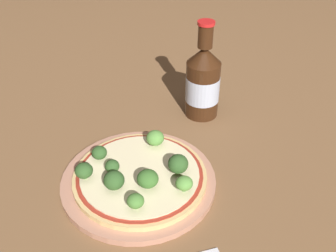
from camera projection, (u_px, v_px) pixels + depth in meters
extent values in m
plane|color=brown|center=(154.00, 182.00, 0.69)|extent=(3.00, 3.00, 0.00)
cylinder|color=tan|center=(139.00, 181.00, 0.69)|extent=(0.27, 0.27, 0.01)
cylinder|color=tan|center=(140.00, 177.00, 0.68)|extent=(0.23, 0.23, 0.01)
cylinder|color=maroon|center=(140.00, 174.00, 0.67)|extent=(0.22, 0.22, 0.00)
cylinder|color=beige|center=(140.00, 174.00, 0.67)|extent=(0.20, 0.20, 0.00)
cylinder|color=#6B8E51|center=(100.00, 157.00, 0.70)|extent=(0.01, 0.01, 0.01)
ellipsoid|color=#2D5123|center=(99.00, 153.00, 0.70)|extent=(0.03, 0.03, 0.02)
cylinder|color=#6B8E51|center=(148.00, 184.00, 0.64)|extent=(0.01, 0.01, 0.01)
ellipsoid|color=#386628|center=(148.00, 179.00, 0.64)|extent=(0.04, 0.04, 0.03)
cylinder|color=#6B8E51|center=(184.00, 188.00, 0.64)|extent=(0.01, 0.01, 0.01)
ellipsoid|color=#568E3D|center=(184.00, 183.00, 0.63)|extent=(0.03, 0.03, 0.02)
cylinder|color=#6B8E51|center=(85.00, 176.00, 0.66)|extent=(0.01, 0.01, 0.01)
ellipsoid|color=#2D5123|center=(84.00, 171.00, 0.65)|extent=(0.03, 0.03, 0.03)
cylinder|color=#6B8E51|center=(178.00, 170.00, 0.67)|extent=(0.01, 0.01, 0.01)
ellipsoid|color=#2D5123|center=(178.00, 164.00, 0.66)|extent=(0.03, 0.03, 0.03)
cylinder|color=#6B8E51|center=(113.00, 170.00, 0.67)|extent=(0.01, 0.01, 0.01)
ellipsoid|color=#2D5123|center=(112.00, 166.00, 0.67)|extent=(0.02, 0.02, 0.02)
cylinder|color=#6B8E51|center=(115.00, 186.00, 0.64)|extent=(0.01, 0.01, 0.01)
ellipsoid|color=#2D5123|center=(114.00, 180.00, 0.63)|extent=(0.03, 0.03, 0.03)
cylinder|color=#6B8E51|center=(155.00, 143.00, 0.73)|extent=(0.01, 0.01, 0.01)
ellipsoid|color=#568E3D|center=(155.00, 138.00, 0.73)|extent=(0.03, 0.03, 0.03)
cylinder|color=#6B8E51|center=(136.00, 206.00, 0.61)|extent=(0.01, 0.01, 0.01)
ellipsoid|color=#477A33|center=(135.00, 201.00, 0.60)|extent=(0.03, 0.03, 0.02)
cylinder|color=#381E0F|center=(202.00, 89.00, 0.83)|extent=(0.07, 0.07, 0.12)
cylinder|color=#B2BCD1|center=(202.00, 88.00, 0.83)|extent=(0.07, 0.07, 0.06)
cone|color=#381E0F|center=(204.00, 55.00, 0.78)|extent=(0.07, 0.07, 0.03)
cylinder|color=#381E0F|center=(206.00, 36.00, 0.76)|extent=(0.03, 0.03, 0.05)
cylinder|color=red|center=(206.00, 23.00, 0.74)|extent=(0.03, 0.03, 0.01)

